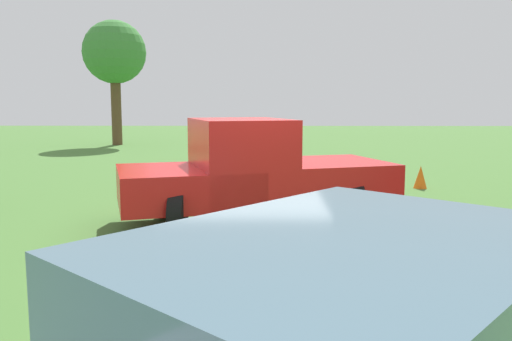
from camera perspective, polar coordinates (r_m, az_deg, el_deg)
name	(u,v)px	position (r m, az deg, el deg)	size (l,w,h in m)	color
ground_plane	(246,231)	(8.42, -1.11, -6.64)	(80.00, 80.00, 0.00)	#477533
pickup_truck	(249,170)	(8.83, -0.74, 0.06)	(3.25, 4.97, 1.78)	black
tree_back_left	(114,54)	(26.80, -15.33, 12.31)	(3.07, 3.07, 6.08)	brown
traffic_cone	(420,177)	(13.13, 17.67, -0.69)	(0.32, 0.32, 0.55)	orange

